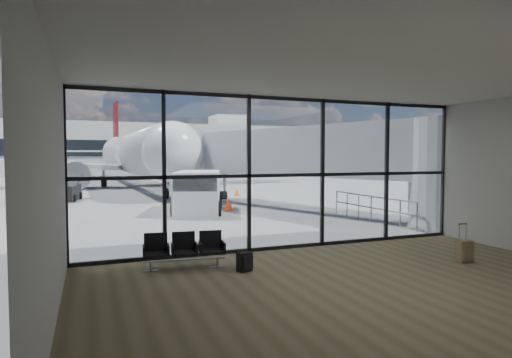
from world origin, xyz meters
TOP-DOWN VIEW (x-y plane):
  - ground at (0.00, 40.00)m, footprint 220.00×220.00m
  - lounge_shell at (0.00, -4.80)m, footprint 12.02×8.01m
  - glass_curtain_wall at (0.00, 0.00)m, footprint 12.10×0.12m
  - jet_bridge at (4.90, 7.07)m, footprint 8.00×16.50m
  - apron_railing at (5.60, 3.50)m, footprint 0.06×5.46m
  - far_terminal at (-0.59, 61.97)m, footprint 80.00×12.20m
  - tree_5 at (-15.00, 72.00)m, footprint 6.27×6.27m
  - seating_row at (-3.30, -1.08)m, footprint 1.98×0.76m
  - backpack at (-2.03, -1.95)m, footprint 0.40×0.39m
  - suitcase at (3.59, -3.21)m, footprint 0.40×0.31m
  - airliner at (-1.44, 31.04)m, footprint 32.66×37.83m
  - service_van at (-0.50, 9.03)m, footprint 3.32×5.06m
  - belt_loader at (-6.80, 17.63)m, footprint 1.85×3.79m
  - mobile_stairs at (-8.02, 14.63)m, footprint 2.13×3.31m
  - traffic_cone_a at (0.96, 14.73)m, footprint 0.40×0.40m
  - traffic_cone_b at (1.10, 9.17)m, footprint 0.48×0.48m
  - traffic_cone_c at (4.21, 17.00)m, footprint 0.38×0.38m

SIDE VIEW (x-z plane):
  - ground at x=0.00m, z-range 0.00..0.00m
  - backpack at x=-2.03m, z-range -0.01..0.50m
  - traffic_cone_c at x=4.21m, z-range -0.01..0.53m
  - traffic_cone_a at x=0.96m, z-range -0.01..0.56m
  - suitcase at x=3.59m, z-range -0.20..0.81m
  - traffic_cone_b at x=1.10m, z-range -0.02..0.66m
  - seating_row at x=-3.30m, z-range 0.05..0.93m
  - mobile_stairs at x=-8.02m, z-range -0.56..1.59m
  - belt_loader at x=-6.80m, z-range -0.27..1.40m
  - apron_railing at x=5.60m, z-range 0.16..1.27m
  - service_van at x=-0.50m, z-range 0.03..2.06m
  - glass_curtain_wall at x=0.00m, z-range 0.00..4.50m
  - lounge_shell at x=0.00m, z-range 0.40..4.91m
  - jet_bridge at x=4.90m, z-range 0.59..4.92m
  - airliner at x=-1.44m, z-range -1.90..7.84m
  - far_terminal at x=-0.59m, z-range -1.29..9.71m
  - tree_5 at x=-15.00m, z-range 1.36..10.39m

